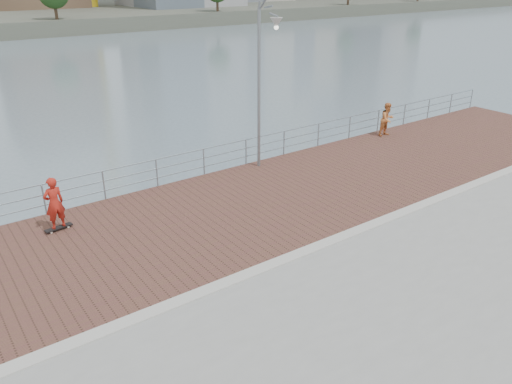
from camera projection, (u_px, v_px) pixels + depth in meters
water at (294, 312)px, 15.24m from camera, size 400.00×400.00×0.00m
brick_lane at (229, 211)px, 17.09m from camera, size 40.00×6.80×0.02m
curb at (296, 255)px, 14.41m from camera, size 40.00×0.40×0.06m
guardrail at (181, 164)px, 19.33m from camera, size 39.06×0.06×1.13m
street_lamp at (266, 58)px, 18.88m from camera, size 0.46×1.35×6.35m
skateboard at (59, 228)px, 15.80m from camera, size 0.88×0.33×0.10m
skateboarder at (54, 203)px, 15.45m from camera, size 0.67×0.49×1.70m
bystander at (387, 119)px, 24.60m from camera, size 0.81×0.63×1.65m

